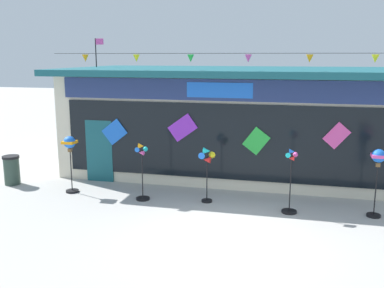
{
  "coord_description": "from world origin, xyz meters",
  "views": [
    {
      "loc": [
        1.44,
        -9.21,
        4.03
      ],
      "look_at": [
        -1.53,
        2.92,
        1.48
      ],
      "focal_mm": 40.84,
      "sensor_mm": 36.0,
      "label": 1
    }
  ],
  "objects_px": {
    "kite_shop_building": "(232,119)",
    "wind_spinner_far_left": "(70,149)",
    "trash_bin": "(12,170)",
    "wind_spinner_center_right": "(290,183)",
    "wind_spinner_right": "(378,165)",
    "wind_spinner_left": "(142,171)",
    "wind_spinner_center_left": "(207,164)"
  },
  "relations": [
    {
      "from": "wind_spinner_left",
      "to": "wind_spinner_center_left",
      "type": "bearing_deg",
      "value": 7.43
    },
    {
      "from": "wind_spinner_right",
      "to": "trash_bin",
      "type": "height_order",
      "value": "wind_spinner_right"
    },
    {
      "from": "wind_spinner_left",
      "to": "wind_spinner_center_left",
      "type": "height_order",
      "value": "wind_spinner_left"
    },
    {
      "from": "wind_spinner_far_left",
      "to": "kite_shop_building",
      "type": "bearing_deg",
      "value": 42.74
    },
    {
      "from": "wind_spinner_left",
      "to": "wind_spinner_right",
      "type": "relative_size",
      "value": 0.93
    },
    {
      "from": "kite_shop_building",
      "to": "wind_spinner_far_left",
      "type": "relative_size",
      "value": 6.6
    },
    {
      "from": "wind_spinner_right",
      "to": "wind_spinner_far_left",
      "type": "bearing_deg",
      "value": 179.84
    },
    {
      "from": "kite_shop_building",
      "to": "wind_spinner_left",
      "type": "relative_size",
      "value": 6.88
    },
    {
      "from": "wind_spinner_far_left",
      "to": "wind_spinner_right",
      "type": "height_order",
      "value": "wind_spinner_right"
    },
    {
      "from": "wind_spinner_center_left",
      "to": "trash_bin",
      "type": "bearing_deg",
      "value": 177.9
    },
    {
      "from": "wind_spinner_far_left",
      "to": "wind_spinner_right",
      "type": "xyz_separation_m",
      "value": [
        8.47,
        -0.02,
        0.05
      ]
    },
    {
      "from": "wind_spinner_center_left",
      "to": "trash_bin",
      "type": "relative_size",
      "value": 1.69
    },
    {
      "from": "kite_shop_building",
      "to": "wind_spinner_far_left",
      "type": "bearing_deg",
      "value": -137.26
    },
    {
      "from": "wind_spinner_center_right",
      "to": "trash_bin",
      "type": "distance_m",
      "value": 8.65
    },
    {
      "from": "wind_spinner_far_left",
      "to": "trash_bin",
      "type": "xyz_separation_m",
      "value": [
        -2.25,
        0.29,
        -0.84
      ]
    },
    {
      "from": "wind_spinner_far_left",
      "to": "wind_spinner_center_right",
      "type": "bearing_deg",
      "value": -2.38
    },
    {
      "from": "wind_spinner_center_left",
      "to": "wind_spinner_right",
      "type": "bearing_deg",
      "value": -1.01
    },
    {
      "from": "wind_spinner_far_left",
      "to": "wind_spinner_center_left",
      "type": "xyz_separation_m",
      "value": [
        4.11,
        0.05,
        -0.2
      ]
    },
    {
      "from": "wind_spinner_center_left",
      "to": "wind_spinner_center_right",
      "type": "relative_size",
      "value": 0.91
    },
    {
      "from": "kite_shop_building",
      "to": "trash_bin",
      "type": "height_order",
      "value": "kite_shop_building"
    },
    {
      "from": "wind_spinner_center_right",
      "to": "trash_bin",
      "type": "relative_size",
      "value": 1.84
    },
    {
      "from": "kite_shop_building",
      "to": "wind_spinner_center_left",
      "type": "bearing_deg",
      "value": -91.6
    },
    {
      "from": "kite_shop_building",
      "to": "wind_spinner_far_left",
      "type": "distance_m",
      "value": 5.76
    },
    {
      "from": "wind_spinner_right",
      "to": "trash_bin",
      "type": "xyz_separation_m",
      "value": [
        -10.72,
        0.31,
        -0.9
      ]
    },
    {
      "from": "wind_spinner_center_left",
      "to": "trash_bin",
      "type": "xyz_separation_m",
      "value": [
        -6.36,
        0.23,
        -0.64
      ]
    },
    {
      "from": "wind_spinner_left",
      "to": "wind_spinner_center_right",
      "type": "distance_m",
      "value": 4.07
    },
    {
      "from": "kite_shop_building",
      "to": "wind_spinner_center_right",
      "type": "bearing_deg",
      "value": -62.61
    },
    {
      "from": "wind_spinner_far_left",
      "to": "wind_spinner_center_left",
      "type": "bearing_deg",
      "value": 0.73
    },
    {
      "from": "trash_bin",
      "to": "wind_spinner_far_left",
      "type": "bearing_deg",
      "value": -7.25
    },
    {
      "from": "kite_shop_building",
      "to": "trash_bin",
      "type": "xyz_separation_m",
      "value": [
        -6.47,
        -3.61,
        -1.35
      ]
    },
    {
      "from": "kite_shop_building",
      "to": "trash_bin",
      "type": "distance_m",
      "value": 7.53
    },
    {
      "from": "wind_spinner_left",
      "to": "wind_spinner_far_left",
      "type": "bearing_deg",
      "value": 175.46
    }
  ]
}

